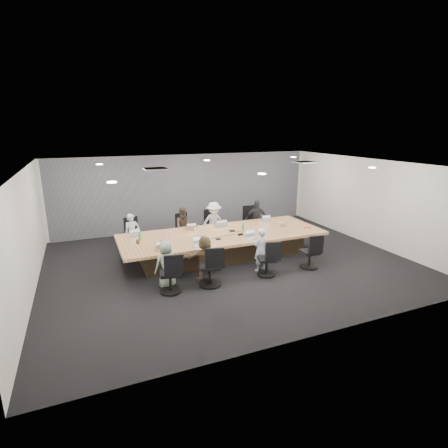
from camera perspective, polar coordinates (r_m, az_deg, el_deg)
name	(u,v)px	position (r m, az deg, el deg)	size (l,w,h in m)	color
floor	(229,262)	(10.15, 0.87, -6.28)	(10.00, 8.00, 0.00)	black
ceiling	(230,165)	(9.47, 0.94, 9.65)	(10.00, 8.00, 0.00)	white
wall_back	(188,192)	(13.40, -5.94, 5.25)	(10.00, 2.80, 0.00)	silver
wall_front	(320,266)	(6.42, 15.33, -6.69)	(10.00, 2.80, 0.00)	silver
wall_left	(26,236)	(9.05, -29.59, -1.73)	(8.00, 2.80, 0.00)	silver
wall_right	(368,201)	(12.53, 22.43, 3.43)	(8.00, 2.80, 0.00)	silver
curtain	(188,192)	(13.32, -5.84, 5.19)	(9.80, 0.04, 2.80)	slate
conference_table	(223,244)	(10.44, -0.21, -3.30)	(6.00, 2.20, 0.74)	#382A1B
chair_0	(131,237)	(11.42, -14.93, -2.08)	(0.56, 0.56, 0.84)	black
chair_1	(182,232)	(11.73, -6.94, -1.28)	(0.54, 0.54, 0.80)	black
chair_2	(210,228)	(12.02, -2.24, -0.60)	(0.58, 0.58, 0.87)	black
chair_3	(252,223)	(12.64, 4.53, 0.16)	(0.58, 0.58, 0.86)	black
chair_4	(170,276)	(8.35, -8.79, -8.46)	(0.54, 0.54, 0.80)	black
chair_5	(210,269)	(8.60, -2.35, -7.39)	(0.57, 0.57, 0.85)	black
chair_6	(267,262)	(9.24, 6.96, -6.15)	(0.51, 0.51, 0.75)	black
chair_7	(310,255)	(9.94, 13.82, -4.87)	(0.52, 0.52, 0.77)	black
person_0	(132,234)	(11.03, -14.75, -1.57)	(0.46, 0.30, 1.25)	#ADB7C9
laptop_0	(135,235)	(10.47, -14.37, -1.74)	(0.31, 0.21, 0.02)	#B2B2B7
person_1	(184,227)	(11.34, -6.50, -0.50)	(0.64, 0.50, 1.32)	#41352E
laptop_1	(189,229)	(10.80, -5.69, -0.79)	(0.29, 0.20, 0.02)	#8C6647
person_2	(214,223)	(11.64, -1.65, 0.20)	(0.90, 0.52, 1.39)	silver
laptop_2	(220,225)	(11.13, -0.64, -0.23)	(0.35, 0.24, 0.02)	#B2B2B7
person_3	(256,219)	(12.28, 5.29, 0.82)	(0.78, 0.33, 1.33)	#28282C
laptop_3	(264,220)	(11.79, 6.54, 0.58)	(0.29, 0.20, 0.02)	#B2B2B7
person_4	(166,264)	(8.59, -9.41, -6.43)	(0.57, 0.37, 1.17)	gray
laptop_4	(161,250)	(9.04, -10.27, -4.25)	(0.30, 0.21, 0.02)	#8C6647
person_5	(205,258)	(8.84, -3.15, -5.59)	(1.09, 0.35, 1.17)	brown
laptop_5	(198,245)	(9.28, -4.30, -3.52)	(0.28, 0.19, 0.02)	#B2B2B7
person_6	(260,250)	(9.44, 5.97, -4.18)	(0.44, 0.29, 1.20)	silver
laptop_6	(251,238)	(9.86, 4.48, -2.37)	(0.34, 0.23, 0.02)	#B2B2B7
bottle_green_left	(140,236)	(9.93, -13.58, -1.94)	(0.07, 0.07, 0.24)	green
bottle_green_right	(243,228)	(10.51, 3.14, -0.59)	(0.07, 0.07, 0.24)	green
bottle_clear	(170,235)	(9.92, -8.77, -1.81)	(0.06, 0.06, 0.21)	silver
cup_white_far	(195,230)	(10.57, -4.76, -0.92)	(0.08, 0.08, 0.10)	white
cup_white_near	(261,223)	(11.27, 6.08, 0.12)	(0.09, 0.09, 0.11)	white
mug_brown	(138,242)	(9.68, -13.90, -2.82)	(0.10, 0.10, 0.12)	brown
mic_left	(218,239)	(9.78, -0.96, -2.44)	(0.14, 0.09, 0.03)	black
mic_right	(232,231)	(10.53, 1.31, -1.11)	(0.15, 0.10, 0.03)	black
stapler	(241,234)	(10.14, 2.72, -1.70)	(0.15, 0.04, 0.06)	black
canvas_bag	(282,224)	(11.21, 9.40, -0.05)	(0.23, 0.14, 0.12)	tan
snack_packet	(307,227)	(11.18, 13.42, -0.53)	(0.18, 0.12, 0.04)	#E84B30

